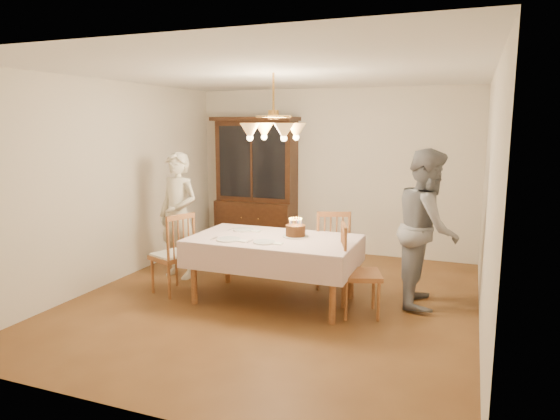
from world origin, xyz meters
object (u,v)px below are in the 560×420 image
at_px(china_hutch, 256,186).
at_px(elderly_woman, 178,216).
at_px(chair_far_side, 332,253).
at_px(birthday_cake, 295,231).
at_px(dining_table, 274,244).

relative_size(china_hutch, elderly_woman, 1.28).
distance_m(chair_far_side, birthday_cake, 0.78).
height_order(china_hutch, elderly_woman, china_hutch).
distance_m(dining_table, elderly_woman, 1.60).
relative_size(dining_table, birthday_cake, 6.33).
height_order(chair_far_side, birthday_cake, chair_far_side).
relative_size(china_hutch, birthday_cake, 7.20).
xyz_separation_m(dining_table, birthday_cake, (0.22, 0.13, 0.14)).
bearing_deg(elderly_woman, china_hutch, 91.11).
bearing_deg(china_hutch, dining_table, -61.73).
bearing_deg(china_hutch, elderly_woman, -100.11).
height_order(dining_table, birthday_cake, birthday_cake).
bearing_deg(elderly_woman, birthday_cake, 1.97).
bearing_deg(chair_far_side, china_hutch, 138.67).
relative_size(dining_table, china_hutch, 0.88).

